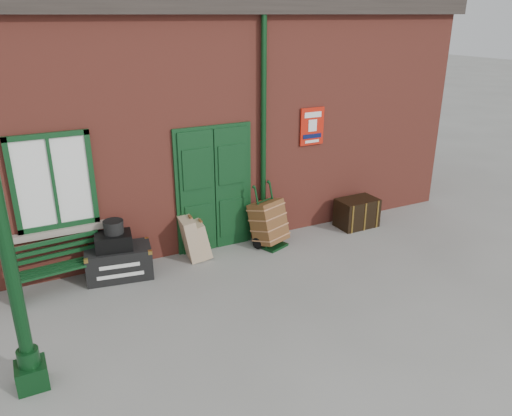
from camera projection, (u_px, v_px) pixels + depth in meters
ground at (268, 278)px, 8.11m from camera, size 80.00×80.00×0.00m
station_building at (188, 110)px, 10.22m from camera, size 10.30×4.30×4.36m
canopy_column at (12, 279)px, 5.25m from camera, size 0.34×0.34×3.61m
bench at (58, 265)px, 7.62m from camera, size 1.38×0.54×0.84m
houdini_trunk at (119, 262)px, 8.07m from camera, size 1.11×0.73×0.51m
strongbox at (114, 241)px, 7.91m from camera, size 0.63×0.50×0.26m
hatbox at (114, 227)px, 7.86m from camera, size 0.36×0.36×0.21m
suitcase_back at (190, 238)px, 8.64m from camera, size 0.37×0.56×0.77m
suitcase_front at (200, 239)px, 8.73m from camera, size 0.36×0.51×0.67m
porter_trolley at (269, 223)px, 9.12m from camera, size 0.73×0.75×1.15m
dark_trunk at (357, 213)px, 10.00m from camera, size 0.80×0.53×0.57m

